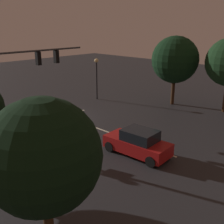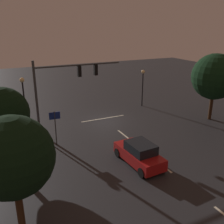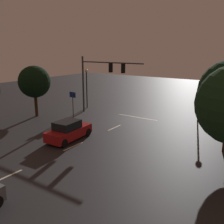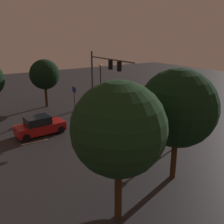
{
  "view_description": "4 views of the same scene",
  "coord_description": "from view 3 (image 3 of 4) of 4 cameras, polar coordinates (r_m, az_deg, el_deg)",
  "views": [
    {
      "loc": [
        14.15,
        19.01,
        8.04
      ],
      "look_at": [
        -0.1,
        5.33,
        1.69
      ],
      "focal_mm": 44.27,
      "sensor_mm": 36.0,
      "label": 1
    },
    {
      "loc": [
        10.26,
        23.1,
        9.7
      ],
      "look_at": [
        0.5,
        2.56,
        1.84
      ],
      "focal_mm": 41.1,
      "sensor_mm": 36.0,
      "label": 2
    },
    {
      "loc": [
        -13.3,
        24.04,
        7.66
      ],
      "look_at": [
        0.31,
        4.0,
        1.56
      ],
      "focal_mm": 40.72,
      "sensor_mm": 36.0,
      "label": 3
    },
    {
      "loc": [
        -20.15,
        15.42,
        8.83
      ],
      "look_at": [
        -0.84,
        2.74,
        1.63
      ],
      "focal_mm": 41.03,
      "sensor_mm": 36.0,
      "label": 4
    }
  ],
  "objects": [
    {
      "name": "car_approaching",
      "position": [
        22.09,
        -9.74,
        -4.17
      ],
      "size": [
        2.12,
        4.45,
        1.7
      ],
      "color": "maroon",
      "rests_on": "ground_plane"
    },
    {
      "name": "lane_dash_mid",
      "position": [
        20.8,
        -8.68,
        -7.63
      ],
      "size": [
        0.16,
        2.2,
        0.01
      ],
      "primitive_type": "cube",
      "rotation": [
        0.0,
        0.0,
        1.57
      ],
      "color": "beige",
      "rests_on": "ground_plane"
    },
    {
      "name": "lane_dash_near",
      "position": [
        17.32,
        -22.62,
        -13.27
      ],
      "size": [
        0.16,
        2.2,
        0.01
      ],
      "primitive_type": "cube",
      "rotation": [
        0.0,
        0.0,
        1.57
      ],
      "color": "beige",
      "rests_on": "ground_plane"
    },
    {
      "name": "lane_dash_far",
      "position": [
        25.24,
        0.59,
        -3.52
      ],
      "size": [
        0.16,
        2.2,
        0.01
      ],
      "primitive_type": "cube",
      "rotation": [
        0.0,
        0.0,
        1.57
      ],
      "color": "beige",
      "rests_on": "ground_plane"
    },
    {
      "name": "ground_plane",
      "position": [
        28.52,
        5.05,
        -1.5
      ],
      "size": [
        80.0,
        80.0,
        0.0
      ],
      "primitive_type": "plane",
      "color": "#232326"
    },
    {
      "name": "street_lamp_left_kerb",
      "position": [
        28.15,
        19.16,
        4.2
      ],
      "size": [
        0.44,
        0.44,
        4.47
      ],
      "color": "black",
      "rests_on": "ground_plane"
    },
    {
      "name": "tree_right_far",
      "position": [
        30.06,
        -17.02,
        6.49
      ],
      "size": [
        3.61,
        3.61,
        5.8
      ],
      "color": "#382314",
      "rests_on": "ground_plane"
    },
    {
      "name": "route_sign",
      "position": [
        28.85,
        -8.82,
        2.91
      ],
      "size": [
        0.9,
        0.11,
        2.96
      ],
      "color": "#383A3D",
      "rests_on": "ground_plane"
    },
    {
      "name": "stop_bar",
      "position": [
        29.11,
        5.73,
        -1.18
      ],
      "size": [
        5.0,
        0.16,
        0.01
      ],
      "primitive_type": "cube",
      "color": "beige",
      "rests_on": "ground_plane"
    },
    {
      "name": "street_lamp_right_kerb",
      "position": [
        33.14,
        -5.74,
        6.94
      ],
      "size": [
        0.44,
        0.44,
        5.07
      ],
      "color": "black",
      "rests_on": "ground_plane"
    },
    {
      "name": "traffic_signal_assembly",
      "position": [
        29.56,
        -2.61,
        8.44
      ],
      "size": [
        8.26,
        0.47,
        6.74
      ],
      "color": "#383A3D",
      "rests_on": "ground_plane"
    }
  ]
}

